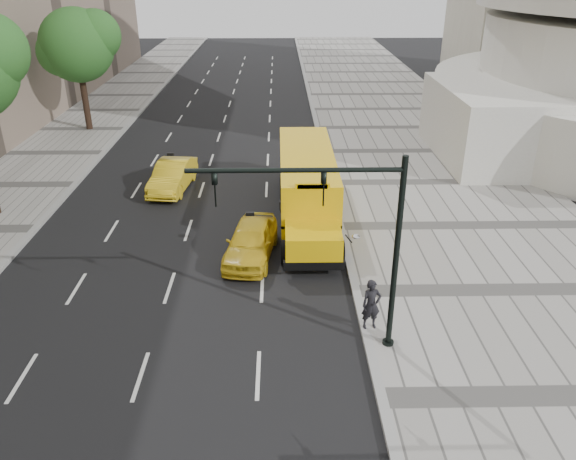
{
  "coord_description": "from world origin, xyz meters",
  "views": [
    {
      "loc": [
        3.16,
        -23.2,
        11.17
      ],
      "look_at": [
        3.5,
        -4.0,
        1.9
      ],
      "focal_mm": 35.0,
      "sensor_mm": 36.0,
      "label": 1
    }
  ],
  "objects_px": {
    "tree_c": "(78,44)",
    "traffic_signal": "(350,233)",
    "school_bus": "(307,180)",
    "taxi_near": "(251,241)",
    "taxi_far": "(173,176)",
    "pedestrian": "(371,305)"
  },
  "relations": [
    {
      "from": "tree_c",
      "to": "taxi_far",
      "type": "bearing_deg",
      "value": -55.94
    },
    {
      "from": "school_bus",
      "to": "taxi_far",
      "type": "bearing_deg",
      "value": 154.24
    },
    {
      "from": "school_bus",
      "to": "traffic_signal",
      "type": "relative_size",
      "value": 1.81
    },
    {
      "from": "taxi_far",
      "to": "pedestrian",
      "type": "distance_m",
      "value": 15.6
    },
    {
      "from": "tree_c",
      "to": "taxi_far",
      "type": "distance_m",
      "value": 15.04
    },
    {
      "from": "taxi_near",
      "to": "traffic_signal",
      "type": "bearing_deg",
      "value": -54.27
    },
    {
      "from": "taxi_near",
      "to": "school_bus",
      "type": "bearing_deg",
      "value": 68.43
    },
    {
      "from": "pedestrian",
      "to": "taxi_far",
      "type": "bearing_deg",
      "value": 113.64
    },
    {
      "from": "school_bus",
      "to": "pedestrian",
      "type": "relative_size",
      "value": 6.57
    },
    {
      "from": "taxi_far",
      "to": "pedestrian",
      "type": "xyz_separation_m",
      "value": [
        8.66,
        -12.97,
        0.26
      ]
    },
    {
      "from": "tree_c",
      "to": "traffic_signal",
      "type": "distance_m",
      "value": 30.0
    },
    {
      "from": "school_bus",
      "to": "traffic_signal",
      "type": "bearing_deg",
      "value": -86.23
    },
    {
      "from": "taxi_far",
      "to": "taxi_near",
      "type": "bearing_deg",
      "value": -53.38
    },
    {
      "from": "tree_c",
      "to": "pedestrian",
      "type": "xyz_separation_m",
      "value": [
        16.56,
        -24.65,
        -4.95
      ]
    },
    {
      "from": "school_bus",
      "to": "taxi_near",
      "type": "xyz_separation_m",
      "value": [
        -2.5,
        -4.38,
        -1.0
      ]
    },
    {
      "from": "pedestrian",
      "to": "traffic_signal",
      "type": "distance_m",
      "value": 3.33
    },
    {
      "from": "taxi_near",
      "to": "traffic_signal",
      "type": "relative_size",
      "value": 0.7
    },
    {
      "from": "tree_c",
      "to": "taxi_near",
      "type": "relative_size",
      "value": 1.87
    },
    {
      "from": "taxi_near",
      "to": "pedestrian",
      "type": "xyz_separation_m",
      "value": [
        4.15,
        -5.2,
        0.26
      ]
    },
    {
      "from": "taxi_far",
      "to": "pedestrian",
      "type": "relative_size",
      "value": 2.64
    },
    {
      "from": "taxi_near",
      "to": "taxi_far",
      "type": "bearing_deg",
      "value": 128.26
    },
    {
      "from": "traffic_signal",
      "to": "pedestrian",
      "type": "bearing_deg",
      "value": 43.3
    }
  ]
}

